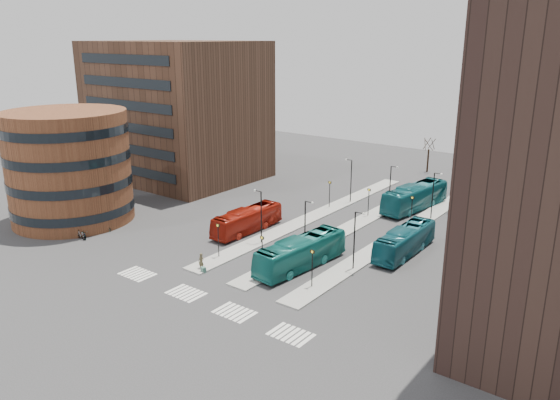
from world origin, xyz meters
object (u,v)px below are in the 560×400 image
Objects in this scene: suitcase at (203,270)px; teal_bus_b at (415,197)px; teal_bus_d at (480,193)px; bicycle_far at (106,228)px; commuter_b at (290,248)px; bicycle_near at (84,234)px; bicycle_mid at (81,235)px; traveller at (201,262)px; commuter_c at (312,247)px; commuter_a at (237,231)px; red_bus at (247,220)px; teal_bus_a at (301,253)px; teal_bus_c at (405,241)px.

teal_bus_b is (8.07, 32.41, 1.46)m from suitcase.
teal_bus_d reaches higher than bicycle_far.
commuter_b is (-3.82, -23.57, -0.89)m from teal_bus_b.
bicycle_mid is at bearing -156.48° from bicycle_near.
traveller is at bearing -82.33° from bicycle_mid.
commuter_c is (-2.22, -21.67, -0.96)m from teal_bus_b.
suitcase is 33.43m from teal_bus_b.
traveller is 0.98× the size of commuter_a.
red_bus is 12.27m from teal_bus_a.
commuter_a is (-18.18, -30.27, -0.90)m from teal_bus_d.
teal_bus_b reaches higher than commuter_c.
commuter_a is at bearing 123.36° from suitcase.
commuter_a is 1.14× the size of commuter_c.
teal_bus_d reaches higher than bicycle_mid.
bicycle_mid is at bearing -120.10° from teal_bus_b.
teal_bus_b is 25.94m from commuter_a.
bicycle_near is 0.99× the size of bicycle_mid.
traveller is 17.52m from bicycle_mid.
commuter_c is (10.14, -1.04, -0.68)m from red_bus.
teal_bus_c is at bearing -86.90° from teal_bus_d.
commuter_b is at bearing -140.81° from teal_bus_c.
teal_bus_d is (0.61, 22.79, 0.29)m from teal_bus_c.
commuter_a is 9.64m from commuter_c.
commuter_a reaches higher than commuter_c.
commuter_b is 2.48m from commuter_c.
teal_bus_a reaches higher than bicycle_far.
teal_bus_d is at bearing 81.66° from suitcase.
traveller is (-14.58, -16.37, -0.63)m from teal_bus_c.
teal_bus_b is (12.36, 20.63, 0.28)m from red_bus.
teal_bus_a is 4.02m from commuter_c.
commuter_c is at bearing 51.36° from traveller.
bicycle_mid is at bearing -149.84° from teal_bus_c.
teal_bus_d is 7.10× the size of bicycle_mid.
bicycle_near is at bearing 32.49° from commuter_a.
commuter_b is 1.09× the size of bicycle_far.
commuter_b is 1.09× the size of commuter_c.
teal_bus_a reaches higher than commuter_a.
bicycle_mid is 1.14× the size of bicycle_far.
teal_bus_d is 52.44m from bicycle_near.
bicycle_mid is (0.00, -0.48, 0.07)m from bicycle_near.
teal_bus_c is (13.89, 16.79, 1.22)m from suitcase.
red_bus is 0.82× the size of teal_bus_d.
bicycle_near reaches higher than bicycle_far.
teal_bus_c is 6.03× the size of bicycle_near.
commuter_a is 17.99m from bicycle_near.
commuter_a is at bearing -37.95° from commuter_c.
traveller is at bearing -71.57° from red_bus.
traveller reaches higher than suitcase.
traveller is 12.22m from commuter_c.
commuter_b is at bearing 76.10° from suitcase.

